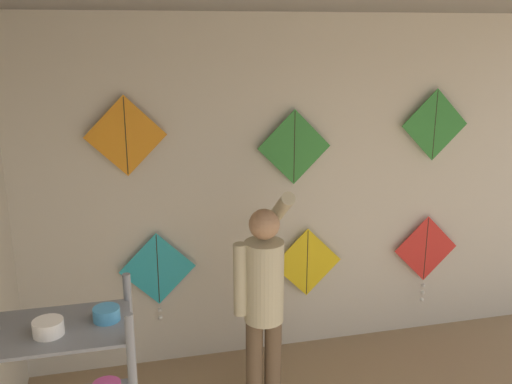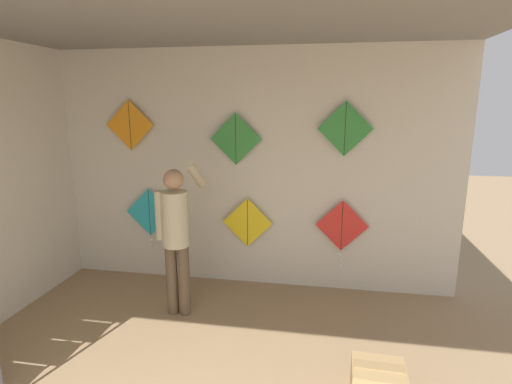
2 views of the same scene
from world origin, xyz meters
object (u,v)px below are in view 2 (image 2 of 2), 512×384
at_px(kite_1, 247,223).
at_px(kite_4, 236,139).
at_px(shopkeeper, 176,229).
at_px(kite_2, 342,229).
at_px(kite_5, 345,129).
at_px(kite_0, 150,214).
at_px(kite_3, 130,125).
at_px(cardboard_box, 378,382).

distance_m(kite_1, kite_4, 1.00).
height_order(shopkeeper, kite_1, shopkeeper).
bearing_deg(kite_1, kite_2, -0.04).
distance_m(kite_2, kite_5, 1.14).
relative_size(kite_1, kite_5, 1.00).
xyz_separation_m(kite_0, kite_4, (1.11, 0.00, 0.95)).
distance_m(shopkeeper, kite_5, 2.10).
bearing_deg(kite_3, kite_4, 0.00).
distance_m(cardboard_box, kite_0, 3.19).
xyz_separation_m(kite_2, kite_4, (-1.24, 0.00, 1.01)).
height_order(kite_0, kite_5, kite_5).
relative_size(kite_3, kite_4, 1.00).
xyz_separation_m(kite_1, kite_5, (1.09, 0.00, 1.12)).
relative_size(kite_1, kite_2, 0.74).
bearing_deg(kite_0, cardboard_box, -33.95).
relative_size(shopkeeper, kite_5, 2.74).
distance_m(kite_0, kite_1, 1.24).
height_order(kite_0, kite_1, kite_0).
bearing_deg(kite_4, kite_5, 0.00).
relative_size(cardboard_box, kite_5, 0.68).
bearing_deg(cardboard_box, kite_4, 130.26).
height_order(shopkeeper, cardboard_box, shopkeeper).
relative_size(kite_2, kite_4, 1.35).
bearing_deg(kite_0, kite_4, 0.03).
relative_size(kite_3, kite_5, 1.00).
bearing_deg(kite_5, kite_4, 180.00).
distance_m(shopkeeper, kite_0, 1.04).
xyz_separation_m(kite_0, kite_3, (-0.18, 0.00, 1.09)).
height_order(cardboard_box, kite_3, kite_3).
bearing_deg(shopkeeper, kite_0, 129.87).
bearing_deg(kite_2, kite_5, 176.96).
xyz_separation_m(shopkeeper, kite_1, (0.58, 0.80, -0.14)).
height_order(kite_1, kite_3, kite_3).
bearing_deg(kite_0, kite_2, -0.01).
height_order(shopkeeper, kite_3, kite_3).
relative_size(kite_0, kite_4, 1.23).
xyz_separation_m(shopkeeper, kite_2, (1.69, 0.80, -0.16)).
bearing_deg(kite_3, kite_5, 0.00).
relative_size(kite_2, kite_3, 1.35).
height_order(cardboard_box, kite_1, kite_1).
bearing_deg(cardboard_box, kite_5, 98.25).
height_order(kite_0, kite_2, kite_0).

